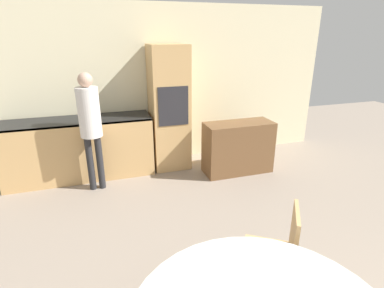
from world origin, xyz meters
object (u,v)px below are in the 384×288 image
(sideboard, at_px, (238,148))
(person_standing, at_px, (90,119))
(chair_far_right, at_px, (279,250))
(oven_unit, at_px, (169,108))

(sideboard, relative_size, person_standing, 0.65)
(person_standing, bearing_deg, chair_far_right, -60.66)
(sideboard, bearing_deg, chair_far_right, -108.57)
(oven_unit, relative_size, chair_far_right, 2.29)
(sideboard, bearing_deg, oven_unit, 149.27)
(oven_unit, bearing_deg, chair_far_right, -86.57)
(person_standing, bearing_deg, sideboard, -2.37)
(chair_far_right, relative_size, person_standing, 0.52)
(chair_far_right, xyz_separation_m, person_standing, (-1.39, 2.48, 0.56))
(oven_unit, height_order, person_standing, oven_unit)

